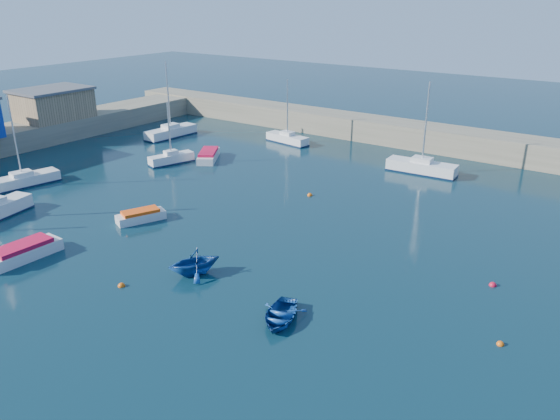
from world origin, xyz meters
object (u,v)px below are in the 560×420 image
Objects in this scene: sailboat_6 at (422,167)px; motorboat_2 at (209,155)px; motorboat_1 at (141,216)px; dinghy_left at (194,262)px; sailboat_4 at (171,132)px; dinghy_center at (280,315)px; motorboat_0 at (23,252)px; sailboat_5 at (287,138)px; sailboat_2 at (23,180)px; sailboat_3 at (171,158)px; brick_shed_a at (53,105)px.

sailboat_6 reaches higher than motorboat_2.
motorboat_1 is 1.18× the size of dinghy_left.
sailboat_4 is 36.96m from dinghy_left.
sailboat_4 is at bearing 94.05° from sailboat_6.
motorboat_0 is at bearing 173.35° from dinghy_center.
sailboat_5 reaches higher than dinghy_center.
motorboat_2 is at bearing 73.72° from sailboat_2.
sailboat_5 is 2.16× the size of dinghy_center.
motorboat_0 is at bearing -75.81° from motorboat_1.
sailboat_6 is 2.28× the size of motorboat_1.
sailboat_5 is 38.34m from dinghy_center.
sailboat_3 is 25.83m from sailboat_6.
sailboat_4 is 1.85× the size of motorboat_0.
sailboat_5 is at bearing 80.46° from sailboat_6.
sailboat_3 is 1.64× the size of motorboat_1.
sailboat_6 is at bearing 67.38° from motorboat_0.
motorboat_2 is at bearing 9.72° from brick_shed_a.
sailboat_2 is 1.31× the size of sailboat_3.
sailboat_2 is 32.97m from dinghy_center.
sailboat_3 is 0.86× the size of sailboat_5.
sailboat_4 reaches higher than sailboat_6.
sailboat_5 is 17.76m from sailboat_6.
motorboat_2 is at bearing -20.72° from sailboat_4.
sailboat_2 is 1.66× the size of motorboat_2.
sailboat_5 is 1.90× the size of motorboat_1.
brick_shed_a is 18.98m from sailboat_2.
sailboat_6 reaches higher than sailboat_2.
sailboat_6 reaches higher than sailboat_5.
sailboat_6 reaches higher than brick_shed_a.
sailboat_3 is 0.72× the size of sailboat_6.
dinghy_center is at bearing -33.00° from sailboat_4.
sailboat_5 reaches higher than brick_shed_a.
dinghy_left is (19.09, -16.55, 0.33)m from sailboat_3.
sailboat_3 is at bearing 168.53° from sailboat_5.
sailboat_3 is at bearing 111.59° from motorboat_0.
motorboat_0 reaches higher than motorboat_2.
motorboat_0 is 1.25× the size of motorboat_1.
dinghy_left is (27.51, -24.68, 0.24)m from sailboat_4.
sailboat_5 is (5.20, 14.04, 0.01)m from sailboat_3.
sailboat_6 is at bearing 78.83° from dinghy_center.
sailboat_3 reaches higher than motorboat_2.
sailboat_2 is 1.71× the size of motorboat_0.
dinghy_center is (24.41, -21.11, -0.12)m from motorboat_2.
sailboat_2 is 18.47m from motorboat_2.
dinghy_left is (25.12, -3.38, 0.33)m from sailboat_2.
dinghy_center is 1.04× the size of dinghy_left.
motorboat_1 is 17.47m from motorboat_2.
brick_shed_a is 0.87× the size of sailboat_4.
motorboat_2 reaches higher than dinghy_center.
dinghy_center is at bearing 12.78° from motorboat_0.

